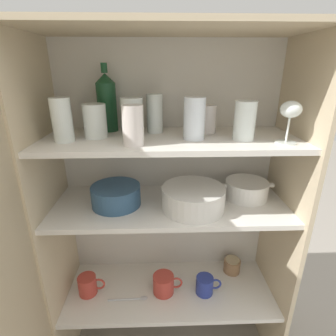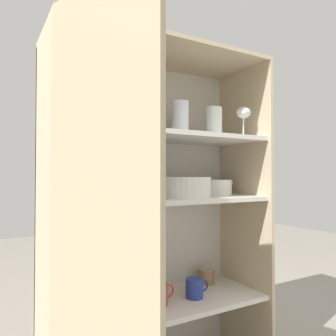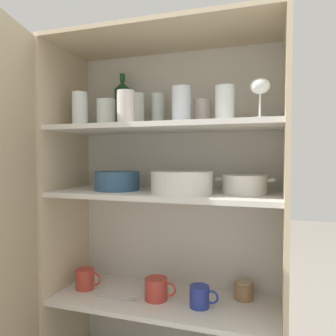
% 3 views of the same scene
% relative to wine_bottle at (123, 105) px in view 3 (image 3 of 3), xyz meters
% --- Properties ---
extents(cupboard_back_panel, '(0.98, 0.02, 1.42)m').
position_rel_wine_bottle_xyz_m(cupboard_back_panel, '(0.25, 0.07, -0.47)').
color(cupboard_back_panel, silver).
rests_on(cupboard_back_panel, ground_plane).
extents(cupboard_side_left, '(0.02, 0.39, 1.42)m').
position_rel_wine_bottle_xyz_m(cupboard_side_left, '(-0.23, -0.12, -0.47)').
color(cupboard_side_left, '#CCB793').
rests_on(cupboard_side_left, ground_plane).
extents(cupboard_side_right, '(0.02, 0.39, 1.42)m').
position_rel_wine_bottle_xyz_m(cupboard_side_right, '(0.73, -0.12, -0.47)').
color(cupboard_side_right, '#CCB793').
rests_on(cupboard_side_right, ground_plane).
extents(cupboard_top_panel, '(0.98, 0.39, 0.02)m').
position_rel_wine_bottle_xyz_m(cupboard_top_panel, '(0.25, -0.12, 0.25)').
color(cupboard_top_panel, '#CCB793').
rests_on(cupboard_top_panel, cupboard_side_left).
extents(shelf_board_lower, '(0.94, 0.35, 0.02)m').
position_rel_wine_bottle_xyz_m(shelf_board_lower, '(0.25, -0.12, -0.86)').
color(shelf_board_lower, silver).
extents(shelf_board_middle, '(0.94, 0.35, 0.02)m').
position_rel_wine_bottle_xyz_m(shelf_board_middle, '(0.25, -0.12, -0.40)').
color(shelf_board_middle, silver).
extents(shelf_board_upper, '(0.94, 0.35, 0.02)m').
position_rel_wine_bottle_xyz_m(shelf_board_upper, '(0.25, -0.12, -0.12)').
color(shelf_board_upper, silver).
extents(cupboard_door, '(0.15, 0.48, 1.42)m').
position_rel_wine_bottle_xyz_m(cupboard_door, '(-0.17, -0.55, -0.47)').
color(cupboard_door, tan).
rests_on(cupboard_door, ground_plane).
extents(tumbler_glass_0, '(0.07, 0.07, 0.13)m').
position_rel_wine_bottle_xyz_m(tumbler_glass_0, '(0.12, -0.22, -0.05)').
color(tumbler_glass_0, silver).
rests_on(tumbler_glass_0, shelf_board_upper).
extents(tumbler_glass_1, '(0.07, 0.07, 0.11)m').
position_rel_wine_bottle_xyz_m(tumbler_glass_1, '(0.39, -0.05, -0.06)').
color(tumbler_glass_1, silver).
rests_on(tumbler_glass_1, shelf_board_upper).
extents(tumbler_glass_2, '(0.07, 0.07, 0.15)m').
position_rel_wine_bottle_xyz_m(tumbler_glass_2, '(-0.12, -0.17, -0.04)').
color(tumbler_glass_2, white).
rests_on(tumbler_glass_2, shelf_board_upper).
extents(tumbler_glass_3, '(0.06, 0.06, 0.15)m').
position_rel_wine_bottle_xyz_m(tumbler_glass_3, '(0.19, -0.03, -0.04)').
color(tumbler_glass_3, white).
rests_on(tumbler_glass_3, shelf_board_upper).
extents(tumbler_glass_4, '(0.08, 0.08, 0.14)m').
position_rel_wine_bottle_xyz_m(tumbler_glass_4, '(0.11, -0.10, -0.04)').
color(tumbler_glass_4, white).
rests_on(tumbler_glass_4, shelf_board_upper).
extents(tumbler_glass_5, '(0.08, 0.08, 0.14)m').
position_rel_wine_bottle_xyz_m(tumbler_glass_5, '(0.51, -0.16, -0.05)').
color(tumbler_glass_5, white).
rests_on(tumbler_glass_5, shelf_board_upper).
extents(tumbler_glass_6, '(0.08, 0.08, 0.12)m').
position_rel_wine_bottle_xyz_m(tumbler_glass_6, '(-0.03, -0.11, -0.05)').
color(tumbler_glass_6, white).
rests_on(tumbler_glass_6, shelf_board_upper).
extents(tumbler_glass_7, '(0.08, 0.08, 0.15)m').
position_rel_wine_bottle_xyz_m(tumbler_glass_7, '(0.33, -0.15, -0.04)').
color(tumbler_glass_7, white).
rests_on(tumbler_glass_7, shelf_board_upper).
extents(wine_glass_0, '(0.07, 0.07, 0.14)m').
position_rel_wine_bottle_xyz_m(wine_glass_0, '(0.64, -0.22, -0.01)').
color(wine_glass_0, white).
rests_on(wine_glass_0, shelf_board_upper).
extents(wine_bottle, '(0.08, 0.08, 0.26)m').
position_rel_wine_bottle_xyz_m(wine_bottle, '(0.00, 0.00, 0.00)').
color(wine_bottle, '#194728').
rests_on(wine_bottle, shelf_board_upper).
extents(plate_stack_white, '(0.25, 0.25, 0.09)m').
position_rel_wine_bottle_xyz_m(plate_stack_white, '(0.34, -0.16, -0.35)').
color(plate_stack_white, silver).
rests_on(plate_stack_white, shelf_board_middle).
extents(mixing_bowl_large, '(0.20, 0.20, 0.08)m').
position_rel_wine_bottle_xyz_m(mixing_bowl_large, '(0.03, -0.12, -0.35)').
color(mixing_bowl_large, '#33567A').
rests_on(mixing_bowl_large, shelf_board_middle).
extents(casserole_dish, '(0.23, 0.18, 0.08)m').
position_rel_wine_bottle_xyz_m(casserole_dish, '(0.57, -0.07, -0.35)').
color(casserole_dish, white).
rests_on(casserole_dish, shelf_board_middle).
extents(coffee_mug_primary, '(0.12, 0.08, 0.09)m').
position_rel_wine_bottle_xyz_m(coffee_mug_primary, '(-0.13, -0.13, -0.80)').
color(coffee_mug_primary, '#BC3D33').
rests_on(coffee_mug_primary, shelf_board_lower).
extents(coffee_mug_extra_1, '(0.12, 0.08, 0.09)m').
position_rel_wine_bottle_xyz_m(coffee_mug_extra_1, '(0.41, -0.14, -0.80)').
color(coffee_mug_extra_1, '#283893').
rests_on(coffee_mug_extra_1, shelf_board_lower).
extents(coffee_mug_extra_2, '(0.14, 0.10, 0.09)m').
position_rel_wine_bottle_xyz_m(coffee_mug_extra_2, '(0.22, -0.13, -0.80)').
color(coffee_mug_extra_2, '#BC3D33').
rests_on(coffee_mug_extra_2, shelf_board_lower).
extents(storage_jar, '(0.08, 0.08, 0.07)m').
position_rel_wine_bottle_xyz_m(storage_jar, '(0.57, -0.01, -0.81)').
color(storage_jar, '#99704C').
rests_on(storage_jar, shelf_board_lower).
extents(serving_spoon, '(0.18, 0.02, 0.01)m').
position_rel_wine_bottle_xyz_m(serving_spoon, '(0.07, -0.18, -0.84)').
color(serving_spoon, silver).
rests_on(serving_spoon, shelf_board_lower).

